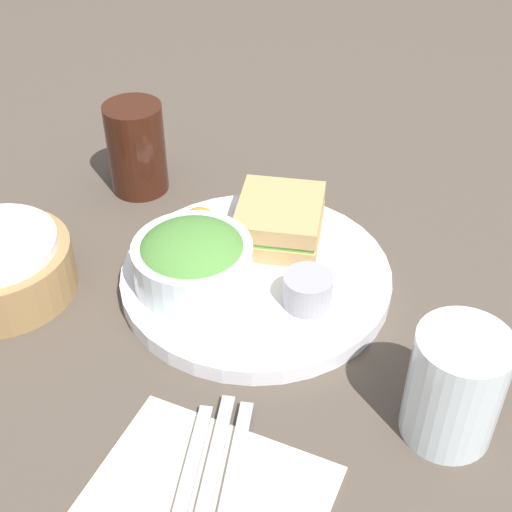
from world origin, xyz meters
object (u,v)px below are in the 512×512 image
at_px(spoon, 185,491).
at_px(water_glass, 455,387).
at_px(salad_bowl, 193,259).
at_px(plate, 256,277).
at_px(fork, 229,496).
at_px(drink_glass, 136,148).
at_px(dressing_cup, 308,290).
at_px(sandwich, 283,221).
at_px(knife, 207,494).

relative_size(spoon, water_glass, 1.55).
bearing_deg(water_glass, salad_bowl, 76.63).
relative_size(plate, fork, 1.54).
height_order(plate, drink_glass, drink_glass).
distance_m(salad_bowl, fork, 0.26).
bearing_deg(dressing_cup, spoon, 176.13).
bearing_deg(plate, water_glass, -115.45).
relative_size(dressing_cup, spoon, 0.30).
relative_size(sandwich, spoon, 0.74).
distance_m(plate, sandwich, 0.07).
bearing_deg(salad_bowl, dressing_cup, -82.65).
relative_size(drink_glass, water_glass, 1.06).
bearing_deg(dressing_cup, sandwich, 34.93).
xyz_separation_m(salad_bowl, drink_glass, (0.16, 0.16, 0.01)).
relative_size(sandwich, drink_glass, 1.07).
xyz_separation_m(dressing_cup, fork, (-0.23, -0.02, -0.03)).
bearing_deg(sandwich, salad_bowl, 152.03).
bearing_deg(drink_glass, spoon, -144.56).
height_order(fork, water_glass, water_glass).
relative_size(plate, knife, 1.47).
bearing_deg(plate, salad_bowl, 128.60).
distance_m(plate, salad_bowl, 0.08).
bearing_deg(drink_glass, salad_bowl, -134.12).
bearing_deg(sandwich, knife, -168.49).
bearing_deg(dressing_cup, plate, 68.88).
height_order(dressing_cup, water_glass, water_glass).
bearing_deg(drink_glass, dressing_cup, -116.41).
bearing_deg(knife, sandwich, 176.25).
bearing_deg(fork, spoon, -90.00).
xyz_separation_m(plate, fork, (-0.26, -0.09, -0.00)).
bearing_deg(drink_glass, plate, -118.02).
bearing_deg(fork, sandwich, 179.34).
relative_size(plate, salad_bowl, 2.33).
distance_m(sandwich, drink_glass, 0.23).
relative_size(drink_glass, spoon, 0.68).
height_order(salad_bowl, water_glass, water_glass).
height_order(drink_glass, knife, drink_glass).
height_order(drink_glass, spoon, drink_glass).
bearing_deg(drink_glass, water_glass, -116.70).
height_order(sandwich, water_glass, water_glass).
bearing_deg(sandwich, drink_glass, 77.55).
relative_size(sandwich, water_glass, 1.14).
xyz_separation_m(sandwich, knife, (-0.33, -0.07, -0.04)).
distance_m(fork, knife, 0.02).
bearing_deg(water_glass, sandwich, 52.20).
distance_m(plate, knife, 0.27).
xyz_separation_m(salad_bowl, water_glass, (-0.07, -0.29, 0.01)).
height_order(sandwich, spoon, sandwich).
relative_size(plate, dressing_cup, 5.81).
relative_size(salad_bowl, water_glass, 1.14).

